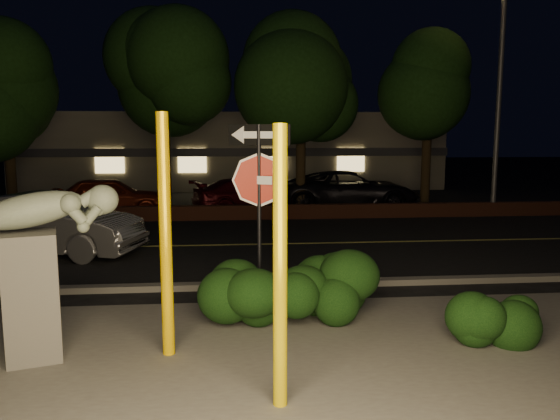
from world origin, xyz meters
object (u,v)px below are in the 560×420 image
object	(u,v)px
yellow_pole_right	(280,270)
sculpture	(33,255)
yellow_pole_left	(166,237)
streetlight	(496,64)
signpost	(259,181)
parked_car_red	(110,195)
silver_sedan	(48,225)
parked_car_dark	(349,190)
parked_car_darkred	(250,195)

from	to	relation	value
yellow_pole_right	sculpture	world-z (taller)	yellow_pole_right
yellow_pole_left	sculpture	bearing A→B (deg)	178.99
yellow_pole_right	streetlight	xyz separation A→B (m)	(8.74, 13.02, 3.78)
signpost	sculpture	world-z (taller)	signpost
sculpture	parked_car_red	size ratio (longest dim) A/B	0.57
signpost	streetlight	xyz separation A→B (m)	(8.79, 9.83, 3.11)
sculpture	silver_sedan	bearing A→B (deg)	89.73
yellow_pole_left	parked_car_dark	bearing A→B (deg)	68.17
silver_sedan	parked_car_darkred	bearing A→B (deg)	-20.86
parked_car_red	parked_car_dark	world-z (taller)	parked_car_dark
yellow_pole_right	signpost	world-z (taller)	signpost
sculpture	parked_car_darkred	xyz separation A→B (m)	(3.31, 13.43, -0.80)
yellow_pole_left	streetlight	xyz separation A→B (m)	(10.12, 11.48, 3.70)
parked_car_darkred	parked_car_dark	world-z (taller)	parked_car_dark
parked_car_red	parked_car_dark	xyz separation A→B (m)	(9.12, 0.58, 0.06)
sculpture	parked_car_darkred	world-z (taller)	sculpture
yellow_pole_left	silver_sedan	xyz separation A→B (m)	(-3.62, 6.45, -0.88)
signpost	parked_car_darkred	xyz separation A→B (m)	(0.26, 11.81, -1.60)
signpost	parked_car_dark	size ratio (longest dim) A/B	0.58
yellow_pole_left	parked_car_red	world-z (taller)	yellow_pole_left
signpost	parked_car_red	xyz separation A→B (m)	(-4.92, 11.60, -1.54)
yellow_pole_left	signpost	size ratio (longest dim) A/B	1.04
sculpture	parked_car_dark	size ratio (longest dim) A/B	0.43
signpost	streetlight	bearing A→B (deg)	72.54
yellow_pole_left	yellow_pole_right	size ratio (longest dim) A/B	1.05
yellow_pole_left	sculpture	size ratio (longest dim) A/B	1.42
streetlight	parked_car_darkred	bearing A→B (deg)	150.74
parked_car_red	parked_car_darkred	xyz separation A→B (m)	(5.17, 0.21, -0.06)
yellow_pole_right	parked_car_dark	size ratio (longest dim) A/B	0.58
yellow_pole_left	signpost	bearing A→B (deg)	51.06
signpost	parked_car_red	distance (m)	12.69
yellow_pole_left	parked_car_red	bearing A→B (deg)	105.14
yellow_pole_left	streetlight	world-z (taller)	streetlight
silver_sedan	parked_car_dark	bearing A→B (deg)	-35.36
silver_sedan	parked_car_darkred	xyz separation A→B (m)	(5.21, 7.01, -0.13)
sculpture	parked_car_red	distance (m)	13.37
signpost	parked_car_dark	distance (m)	12.97
yellow_pole_right	silver_sedan	bearing A→B (deg)	122.11
yellow_pole_right	parked_car_dark	distance (m)	15.94
signpost	silver_sedan	bearing A→B (deg)	160.28
sculpture	streetlight	world-z (taller)	streetlight
parked_car_darkred	silver_sedan	bearing A→B (deg)	124.88
signpost	parked_car_red	world-z (taller)	signpost
signpost	parked_car_darkred	distance (m)	11.92
yellow_pole_right	signpost	distance (m)	3.26
yellow_pole_right	sculpture	distance (m)	3.48
yellow_pole_left	sculpture	world-z (taller)	yellow_pole_left
yellow_pole_right	signpost	xyz separation A→B (m)	(-0.05, 3.19, 0.68)
streetlight	parked_car_dark	size ratio (longest dim) A/B	1.67
yellow_pole_left	yellow_pole_right	bearing A→B (deg)	-47.95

